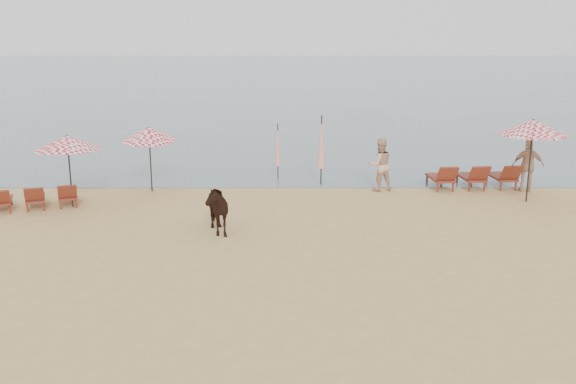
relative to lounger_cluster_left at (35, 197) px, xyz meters
name	(u,v)px	position (x,y,z in m)	size (l,w,h in m)	color
ground	(288,299)	(8.11, -7.19, -0.39)	(120.00, 120.00, 0.00)	tan
sea	(288,73)	(8.11, 72.81, -0.39)	(160.00, 140.00, 0.06)	#51606B
lounger_cluster_left	(35,197)	(0.00, 0.00, 0.00)	(2.92, 2.30, 0.56)	maroon
lounger_cluster_right	(473,176)	(14.82, 2.75, 0.07)	(3.12, 2.00, 0.66)	maroon
umbrella_open_left_a	(68,142)	(1.12, 0.22, 1.74)	(2.08, 2.08, 2.37)	black
umbrella_open_left_b	(149,134)	(3.26, 2.33, 1.69)	(1.88, 1.92, 2.40)	black
umbrella_open_right	(533,127)	(16.10, 0.89, 2.12)	(2.29, 2.29, 2.79)	black
umbrella_closed_left	(321,142)	(9.34, 3.41, 1.21)	(0.32, 0.32, 2.60)	black
umbrella_closed_right	(278,145)	(7.72, 4.39, 0.94)	(0.26, 0.26, 2.16)	black
cow	(213,207)	(6.00, -2.48, 0.34)	(0.79, 1.73, 1.47)	black
beachgoer_right_a	(380,165)	(11.38, 2.47, 0.55)	(0.92, 0.71, 1.88)	tan
beachgoer_right_b	(528,166)	(16.60, 2.32, 0.55)	(1.10, 0.46, 1.88)	tan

